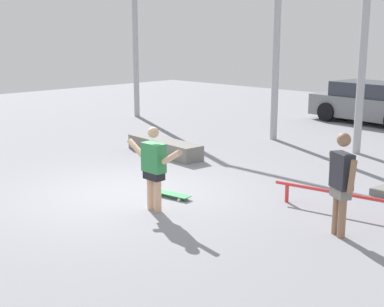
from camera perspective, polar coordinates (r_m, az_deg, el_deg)
name	(u,v)px	position (r m, az deg, el deg)	size (l,w,h in m)	color
ground_plane	(131,194)	(10.30, -6.55, -4.32)	(36.00, 36.00, 0.00)	gray
skateboarder	(154,166)	(9.12, -4.10, -1.31)	(1.37, 0.22, 1.47)	#DBAD89
skateboard	(171,194)	(10.03, -2.29, -4.33)	(0.84, 0.34, 0.08)	#338C4C
grind_box	(164,147)	(13.50, -2.97, 0.68)	(2.40, 0.57, 0.38)	slate
grind_rail	(341,196)	(9.47, 15.59, -4.40)	(2.43, 0.44, 0.37)	red
canopy_support_left	(197,11)	(17.38, 0.56, 14.97)	(6.37, 0.20, 5.93)	#A5A8AD
parked_car_grey	(373,103)	(19.19, 18.71, 5.09)	(4.25, 2.21, 1.39)	slate
bystander	(341,180)	(8.24, 15.64, -2.77)	(0.66, 0.43, 1.59)	#8C664C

